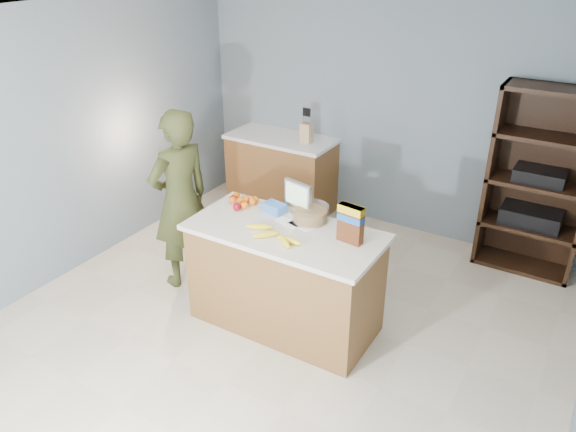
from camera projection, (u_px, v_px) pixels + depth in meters
The scene contains 15 objects.
floor at pixel (266, 341), 4.59m from camera, with size 4.50×5.00×0.02m, color beige.
walls at pixel (262, 151), 3.84m from camera, with size 4.52×5.02×2.51m.
counter_peninsula at pixel (285, 281), 4.63m from camera, with size 1.56×0.76×0.90m.
back_cabinet at pixel (282, 173), 6.61m from camera, with size 1.24×0.62×0.90m.
shelving_unit at pixel (538, 185), 5.28m from camera, with size 0.90×0.40×1.80m.
person at pixel (180, 200), 5.05m from camera, with size 0.61×0.40×1.67m, color #333919.
knife_block at pixel (306, 132), 6.19m from camera, with size 0.12×0.10×0.31m.
envelopes at pixel (295, 224), 4.49m from camera, with size 0.36×0.17×0.00m.
bananas at pixel (275, 236), 4.27m from camera, with size 0.53×0.25×0.05m.
apples at pixel (235, 203), 4.76m from camera, with size 0.19×0.17×0.07m.
oranges at pixel (244, 200), 4.82m from camera, with size 0.26×0.20×0.07m.
blue_carton at pixel (274, 208), 4.67m from camera, with size 0.18×0.12×0.08m, color blue.
salad_bowl at pixel (310, 214), 4.52m from camera, with size 0.30×0.30×0.13m.
tv at pixel (298, 196), 4.59m from camera, with size 0.28×0.12×0.28m.
cereal_box at pixel (351, 221), 4.16m from camera, with size 0.21×0.10×0.30m.
Camera 1 is at (2.02, -3.01, 2.99)m, focal length 35.00 mm.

